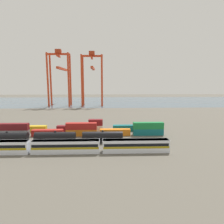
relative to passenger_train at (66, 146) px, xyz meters
name	(u,v)px	position (x,y,z in m)	size (l,w,h in m)	color
ground_plane	(92,117)	(4.14, 59.01, -2.14)	(420.00, 420.00, 0.00)	#5B564C
harbour_water	(98,101)	(4.14, 155.52, -2.14)	(400.00, 110.00, 0.01)	#475B6B
passenger_train	(66,146)	(0.00, 0.00, 0.00)	(62.66, 3.14, 3.90)	silver
freight_tank_row	(55,137)	(-5.50, 9.56, -0.09)	(47.02, 2.90, 4.36)	#232326
shipping_container_0	(13,133)	(-24.16, 18.84, -0.84)	(12.10, 2.44, 2.60)	slate
shipping_container_1	(13,127)	(-24.16, 18.84, 1.76)	(12.10, 2.44, 2.60)	maroon
shipping_container_2	(48,133)	(-10.82, 18.84, -0.84)	(12.10, 2.44, 2.60)	#AD211C
shipping_container_3	(82,133)	(2.51, 18.84, -0.84)	(12.10, 2.44, 2.60)	orange
shipping_container_4	(81,126)	(2.51, 18.84, 1.76)	(12.10, 2.44, 2.60)	#AD211C
shipping_container_5	(115,132)	(15.85, 18.84, -0.84)	(12.10, 2.44, 2.60)	orange
shipping_container_6	(148,132)	(29.18, 18.84, -0.84)	(12.10, 2.44, 2.60)	#146066
shipping_container_7	(148,126)	(29.18, 18.84, 1.76)	(12.10, 2.44, 2.60)	#197538
shipping_container_8	(0,129)	(-32.91, 25.75, -0.84)	(12.10, 2.44, 2.60)	silver
shipping_container_9	(32,129)	(-19.33, 25.75, -0.84)	(12.10, 2.44, 2.60)	gold
shipping_container_10	(64,129)	(-5.75, 25.75, -0.84)	(6.04, 2.44, 2.60)	maroon
shipping_container_11	(96,128)	(7.83, 25.75, -0.84)	(6.04, 2.44, 2.60)	silver
shipping_container_12	(96,122)	(7.83, 25.75, 1.76)	(6.04, 2.44, 2.60)	maroon
shipping_container_13	(127,128)	(21.40, 25.75, -0.84)	(12.10, 2.44, 2.60)	#146066
gantry_crane_west	(60,73)	(-27.33, 120.23, 26.76)	(19.04, 40.77, 48.32)	red
gantry_crane_central	(92,73)	(1.07, 119.27, 26.11)	(18.60, 33.98, 46.88)	red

